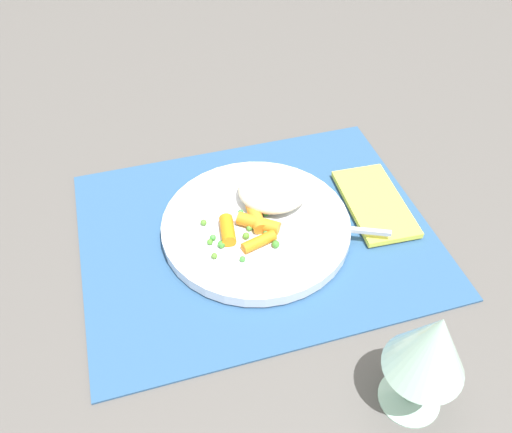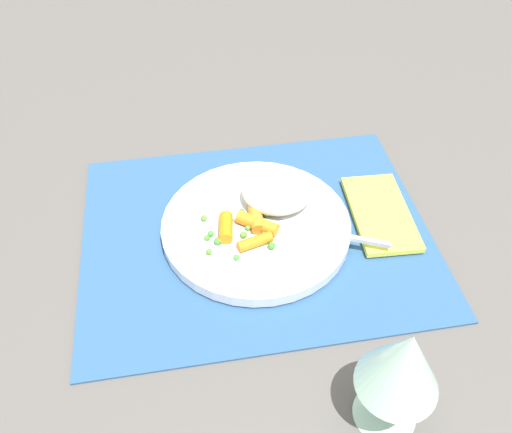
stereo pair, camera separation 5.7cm
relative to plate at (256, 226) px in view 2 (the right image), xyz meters
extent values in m
plane|color=#565451|center=(0.00, 0.00, -0.01)|extent=(2.40, 2.40, 0.00)
cube|color=#2D5684|center=(0.00, 0.00, -0.01)|extent=(0.45, 0.36, 0.01)
cylinder|color=white|center=(0.00, 0.00, 0.00)|extent=(0.25, 0.25, 0.02)
ellipsoid|color=beige|center=(-0.03, -0.04, 0.02)|extent=(0.09, 0.09, 0.03)
cylinder|color=orange|center=(0.01, 0.04, 0.01)|extent=(0.05, 0.03, 0.01)
cylinder|color=orange|center=(0.00, 0.00, 0.02)|extent=(0.02, 0.05, 0.02)
cylinder|color=orange|center=(0.00, 0.01, 0.02)|extent=(0.05, 0.05, 0.02)
cylinder|color=orange|center=(0.04, 0.01, 0.02)|extent=(0.02, 0.04, 0.02)
sphere|color=#559433|center=(0.07, -0.01, 0.01)|extent=(0.01, 0.01, 0.01)
sphere|color=#519D3F|center=(0.01, 0.00, 0.01)|extent=(0.01, 0.01, 0.01)
sphere|color=#568D30|center=(0.07, 0.04, 0.01)|extent=(0.01, 0.01, 0.01)
sphere|color=green|center=(0.02, -0.02, 0.01)|extent=(0.01, 0.01, 0.01)
sphere|color=#539E31|center=(0.02, 0.02, 0.01)|extent=(0.01, 0.01, 0.01)
sphere|color=green|center=(0.06, 0.01, 0.01)|extent=(0.01, 0.01, 0.01)
sphere|color=green|center=(0.05, 0.03, 0.01)|extent=(0.01, 0.01, 0.01)
sphere|color=green|center=(0.03, 0.06, 0.01)|extent=(0.01, 0.01, 0.01)
sphere|color=#4EA130|center=(0.07, 0.02, 0.01)|extent=(0.01, 0.01, 0.01)
sphere|color=#50A22F|center=(0.01, 0.04, 0.01)|extent=(0.01, 0.01, 0.01)
sphere|color=#419131|center=(-0.01, 0.05, 0.01)|extent=(0.01, 0.01, 0.01)
sphere|color=#57AC3F|center=(0.01, 0.01, 0.01)|extent=(0.01, 0.01, 0.01)
sphere|color=green|center=(-0.02, -0.01, 0.01)|extent=(0.01, 0.01, 0.01)
sphere|color=#498E3A|center=(-0.01, 0.03, 0.01)|extent=(0.01, 0.01, 0.01)
cube|color=silver|center=(0.01, -0.01, 0.01)|extent=(0.05, 0.03, 0.01)
cube|color=silver|center=(-0.08, 0.04, 0.01)|extent=(0.15, 0.07, 0.01)
cylinder|color=#B2E0CC|center=(-0.08, 0.27, -0.01)|extent=(0.06, 0.06, 0.00)
cylinder|color=#B2E0CC|center=(-0.08, 0.27, 0.02)|extent=(0.01, 0.01, 0.06)
cone|color=#B2E0CC|center=(-0.08, 0.27, 0.09)|extent=(0.08, 0.08, 0.08)
cube|color=#EAE54C|center=(-0.17, 0.00, 0.00)|extent=(0.08, 0.15, 0.01)
camera|label=1|loc=(0.13, 0.46, 0.50)|focal=37.09mm
camera|label=2|loc=(0.08, 0.47, 0.50)|focal=37.09mm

